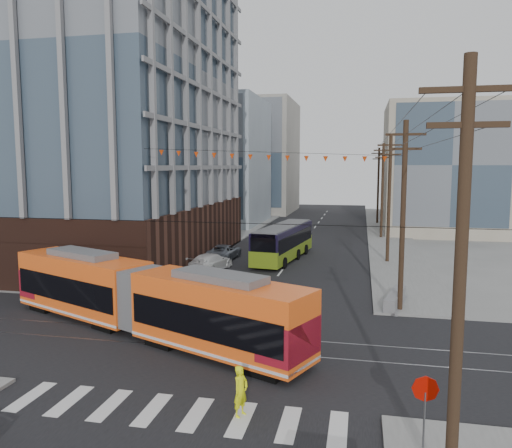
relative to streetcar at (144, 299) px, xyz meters
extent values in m
plane|color=slate|center=(4.46, -4.38, -1.81)|extent=(160.00, 160.00, 0.00)
cube|color=#381E16|center=(-17.54, 18.62, 12.49)|extent=(30.00, 25.00, 28.60)
cube|color=#8C99A5|center=(-12.54, 47.62, 7.19)|extent=(18.00, 16.00, 18.00)
cube|color=gray|center=(20.46, 43.62, 6.19)|extent=(14.00, 14.00, 16.00)
cube|color=gray|center=(-9.54, 67.62, 8.19)|extent=(16.00, 18.00, 20.00)
cube|color=#8C99A5|center=(22.46, 63.62, 5.19)|extent=(16.00, 16.00, 14.00)
cylinder|color=black|center=(12.96, -10.38, 3.69)|extent=(0.30, 0.30, 11.00)
cylinder|color=black|center=(12.96, 51.62, 3.69)|extent=(0.30, 0.30, 11.00)
imported|color=#9A9BA1|center=(-0.52, 10.29, -1.09)|extent=(1.57, 4.38, 1.44)
imported|color=white|center=(-1.22, 15.31, -1.10)|extent=(2.95, 5.18, 1.42)
imported|color=slate|center=(-1.47, 20.30, -1.13)|extent=(2.42, 4.97, 1.36)
imported|color=#F6FF11|center=(6.77, -7.14, -0.93)|extent=(0.64, 0.76, 1.76)
cube|color=gray|center=(12.76, 7.75, -1.38)|extent=(1.87, 4.40, 0.86)
camera|label=1|loc=(10.61, -22.76, 6.67)|focal=35.00mm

